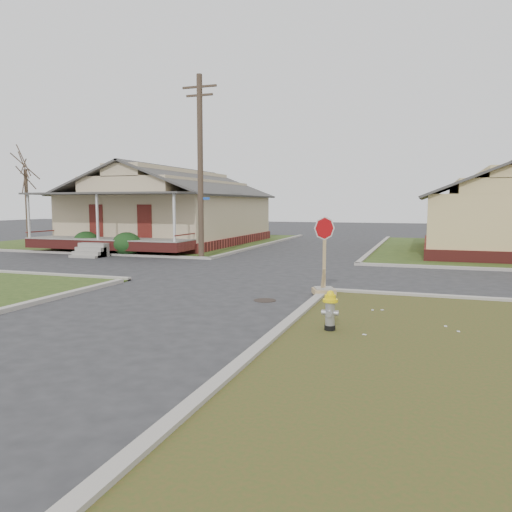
% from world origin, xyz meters
% --- Properties ---
extents(ground, '(120.00, 120.00, 0.00)m').
position_xyz_m(ground, '(0.00, 0.00, 0.00)').
color(ground, '#2A292C').
rests_on(ground, ground).
extents(verge_far_left, '(19.00, 19.00, 0.05)m').
position_xyz_m(verge_far_left, '(-13.00, 18.00, 0.03)').
color(verge_far_left, '#2C4017').
rests_on(verge_far_left, ground).
extents(curbs, '(80.00, 40.00, 0.12)m').
position_xyz_m(curbs, '(0.00, 5.00, 0.00)').
color(curbs, '#A59E95').
rests_on(curbs, ground).
extents(manhole, '(0.64, 0.64, 0.01)m').
position_xyz_m(manhole, '(2.20, -0.50, 0.01)').
color(manhole, black).
rests_on(manhole, ground).
extents(corner_house, '(10.10, 15.50, 5.30)m').
position_xyz_m(corner_house, '(-10.00, 16.68, 2.28)').
color(corner_house, maroon).
rests_on(corner_house, ground).
extents(side_house_yellow, '(7.60, 11.60, 4.70)m').
position_xyz_m(side_house_yellow, '(10.00, 16.50, 2.19)').
color(side_house_yellow, maroon).
rests_on(side_house_yellow, ground).
extents(utility_pole, '(1.80, 0.28, 9.00)m').
position_xyz_m(utility_pole, '(-4.20, 8.90, 4.66)').
color(utility_pole, '#3D2F23').
rests_on(utility_pole, ground).
extents(tree_far_left, '(0.22, 0.22, 4.90)m').
position_xyz_m(tree_far_left, '(-18.00, 12.00, 2.50)').
color(tree_far_left, '#3D2F23').
rests_on(tree_far_left, verge_far_left).
extents(fire_hydrant, '(0.32, 0.32, 0.86)m').
position_xyz_m(fire_hydrant, '(4.60, -3.39, 0.52)').
color(fire_hydrant, black).
rests_on(fire_hydrant, ground).
extents(stop_sign, '(0.66, 0.64, 2.33)m').
position_xyz_m(stop_sign, '(3.63, 0.80, 0.55)').
color(stop_sign, tan).
rests_on(stop_sign, ground).
extents(hedge_left, '(1.48, 1.21, 1.13)m').
position_xyz_m(hedge_left, '(-11.63, 9.56, 0.62)').
color(hedge_left, '#133614').
rests_on(hedge_left, verge_far_left).
extents(hedge_right, '(1.52, 1.25, 1.16)m').
position_xyz_m(hedge_right, '(-8.49, 8.83, 0.63)').
color(hedge_right, '#133614').
rests_on(hedge_right, verge_far_left).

